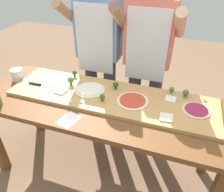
{
  "coord_description": "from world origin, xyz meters",
  "views": [
    {
      "loc": [
        0.52,
        -1.23,
        1.75
      ],
      "look_at": [
        0.07,
        0.08,
        0.81
      ],
      "focal_mm": 34.83,
      "sensor_mm": 36.0,
      "label": 1
    }
  ],
  "objects_px": {
    "prep_table": "(100,113)",
    "cook_left": "(99,47)",
    "cook_right": "(148,53)",
    "broccoli_floret_center_left": "(116,85)",
    "broccoli_floret_front_right": "(71,80)",
    "cheese_crumble_b": "(205,100)",
    "broccoli_floret_back_right": "(102,97)",
    "recipe_note": "(69,120)",
    "flour_cup": "(18,75)",
    "pizza_slice_far_left": "(171,99)",
    "pizza_whole_tomato_red": "(132,101)",
    "pizza_whole_beet_magenta": "(196,110)",
    "pizza_whole_white_garlic": "(90,90)",
    "broccoli_floret_back_mid": "(186,93)",
    "pizza_slice_near_right": "(61,91)",
    "broccoli_floret_front_mid": "(74,73)",
    "cheese_crumble_a": "(81,102)",
    "pizza_slice_center": "(166,118)",
    "cheese_crumble_c": "(72,102)",
    "chefs_knife": "(40,85)",
    "broccoli_floret_front_left": "(172,90)"
  },
  "relations": [
    {
      "from": "prep_table",
      "to": "broccoli_floret_front_right",
      "type": "bearing_deg",
      "value": 158.53
    },
    {
      "from": "pizza_slice_center",
      "to": "broccoli_floret_front_right",
      "type": "xyz_separation_m",
      "value": [
        -0.8,
        0.18,
        0.04
      ]
    },
    {
      "from": "broccoli_floret_front_mid",
      "to": "recipe_note",
      "type": "relative_size",
      "value": 0.39
    },
    {
      "from": "broccoli_floret_back_mid",
      "to": "cheese_crumble_a",
      "type": "xyz_separation_m",
      "value": [
        -0.72,
        -0.33,
        -0.03
      ]
    },
    {
      "from": "pizza_slice_center",
      "to": "recipe_note",
      "type": "distance_m",
      "value": 0.66
    },
    {
      "from": "chefs_knife",
      "to": "pizza_slice_far_left",
      "type": "relative_size",
      "value": 3.44
    },
    {
      "from": "broccoli_floret_center_left",
      "to": "cheese_crumble_c",
      "type": "relative_size",
      "value": 4.99
    },
    {
      "from": "broccoli_floret_back_mid",
      "to": "cheese_crumble_a",
      "type": "distance_m",
      "value": 0.79
    },
    {
      "from": "broccoli_floret_back_mid",
      "to": "chefs_knife",
      "type": "bearing_deg",
      "value": -169.51
    },
    {
      "from": "broccoli_floret_center_left",
      "to": "cook_right",
      "type": "xyz_separation_m",
      "value": [
        0.18,
        0.36,
        0.15
      ]
    },
    {
      "from": "prep_table",
      "to": "cheese_crumble_a",
      "type": "height_order",
      "value": "cheese_crumble_a"
    },
    {
      "from": "cheese_crumble_a",
      "to": "cook_left",
      "type": "relative_size",
      "value": 0.01
    },
    {
      "from": "broccoli_floret_back_right",
      "to": "recipe_note",
      "type": "height_order",
      "value": "broccoli_floret_back_right"
    },
    {
      "from": "prep_table",
      "to": "cook_left",
      "type": "bearing_deg",
      "value": 111.86
    },
    {
      "from": "cook_right",
      "to": "broccoli_floret_center_left",
      "type": "bearing_deg",
      "value": -116.12
    },
    {
      "from": "broccoli_floret_front_right",
      "to": "cook_right",
      "type": "bearing_deg",
      "value": 37.84
    },
    {
      "from": "pizza_whole_white_garlic",
      "to": "broccoli_floret_back_mid",
      "type": "bearing_deg",
      "value": 11.86
    },
    {
      "from": "pizza_slice_far_left",
      "to": "broccoli_floret_front_right",
      "type": "relative_size",
      "value": 1.05
    },
    {
      "from": "pizza_whole_tomato_red",
      "to": "pizza_whole_beet_magenta",
      "type": "height_order",
      "value": "same"
    },
    {
      "from": "pizza_slice_near_right",
      "to": "cheese_crumble_c",
      "type": "relative_size",
      "value": 7.01
    },
    {
      "from": "broccoli_floret_front_right",
      "to": "cheese_crumble_b",
      "type": "height_order",
      "value": "broccoli_floret_front_right"
    },
    {
      "from": "pizza_slice_near_right",
      "to": "broccoli_floret_center_left",
      "type": "relative_size",
      "value": 1.4
    },
    {
      "from": "pizza_slice_center",
      "to": "broccoli_floret_front_left",
      "type": "bearing_deg",
      "value": 90.76
    },
    {
      "from": "broccoli_floret_front_mid",
      "to": "cheese_crumble_a",
      "type": "height_order",
      "value": "broccoli_floret_front_mid"
    },
    {
      "from": "pizza_whole_tomato_red",
      "to": "cheese_crumble_b",
      "type": "height_order",
      "value": "cheese_crumble_b"
    },
    {
      "from": "cook_right",
      "to": "broccoli_floret_back_right",
      "type": "bearing_deg",
      "value": -111.46
    },
    {
      "from": "broccoli_floret_back_right",
      "to": "cheese_crumble_c",
      "type": "distance_m",
      "value": 0.23
    },
    {
      "from": "broccoli_floret_center_left",
      "to": "recipe_note",
      "type": "height_order",
      "value": "broccoli_floret_center_left"
    },
    {
      "from": "pizza_whole_tomato_red",
      "to": "broccoli_floret_center_left",
      "type": "relative_size",
      "value": 3.8
    },
    {
      "from": "flour_cup",
      "to": "broccoli_floret_back_right",
      "type": "bearing_deg",
      "value": -6.88
    },
    {
      "from": "pizza_slice_center",
      "to": "broccoli_floret_center_left",
      "type": "distance_m",
      "value": 0.5
    },
    {
      "from": "flour_cup",
      "to": "recipe_note",
      "type": "bearing_deg",
      "value": -26.77
    },
    {
      "from": "broccoli_floret_front_mid",
      "to": "broccoli_floret_center_left",
      "type": "bearing_deg",
      "value": -10.68
    },
    {
      "from": "pizza_whole_tomato_red",
      "to": "cheese_crumble_c",
      "type": "relative_size",
      "value": 19.0
    },
    {
      "from": "pizza_slice_center",
      "to": "pizza_whole_beet_magenta",
      "type": "bearing_deg",
      "value": 38.26
    },
    {
      "from": "pizza_whole_white_garlic",
      "to": "cook_left",
      "type": "xyz_separation_m",
      "value": [
        -0.1,
        0.45,
        0.18
      ]
    },
    {
      "from": "pizza_whole_beet_magenta",
      "to": "recipe_note",
      "type": "xyz_separation_m",
      "value": [
        -0.81,
        -0.35,
        -0.03
      ]
    },
    {
      "from": "chefs_knife",
      "to": "broccoli_floret_back_mid",
      "type": "relative_size",
      "value": 4.26
    },
    {
      "from": "pizza_whole_beet_magenta",
      "to": "cook_left",
      "type": "height_order",
      "value": "cook_left"
    },
    {
      "from": "flour_cup",
      "to": "pizza_slice_far_left",
      "type": "bearing_deg",
      "value": 3.43
    },
    {
      "from": "prep_table",
      "to": "cheese_crumble_b",
      "type": "bearing_deg",
      "value": 17.88
    },
    {
      "from": "cheese_crumble_a",
      "to": "recipe_note",
      "type": "height_order",
      "value": "cheese_crumble_a"
    },
    {
      "from": "prep_table",
      "to": "pizza_slice_near_right",
      "type": "height_order",
      "value": "pizza_slice_near_right"
    },
    {
      "from": "pizza_slice_far_left",
      "to": "cook_right",
      "type": "relative_size",
      "value": 0.05
    },
    {
      "from": "pizza_whole_beet_magenta",
      "to": "broccoli_floret_front_right",
      "type": "distance_m",
      "value": 0.99
    },
    {
      "from": "broccoli_floret_front_right",
      "to": "cheese_crumble_b",
      "type": "bearing_deg",
      "value": 6.58
    },
    {
      "from": "pizza_whole_beet_magenta",
      "to": "broccoli_floret_back_right",
      "type": "xyz_separation_m",
      "value": [
        -0.66,
        -0.1,
        0.03
      ]
    },
    {
      "from": "broccoli_floret_front_mid",
      "to": "recipe_note",
      "type": "bearing_deg",
      "value": -67.4
    },
    {
      "from": "prep_table",
      "to": "pizza_whole_beet_magenta",
      "type": "relative_size",
      "value": 9.85
    },
    {
      "from": "pizza_whole_white_garlic",
      "to": "broccoli_floret_front_mid",
      "type": "bearing_deg",
      "value": 142.69
    }
  ]
}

